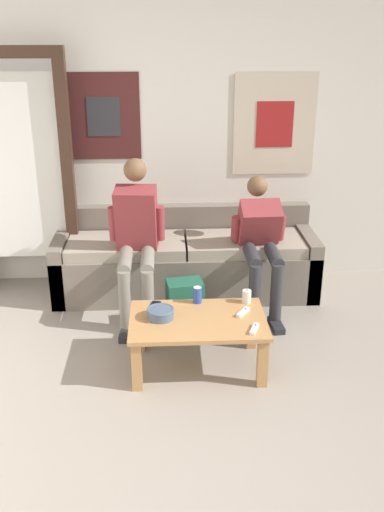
{
  "coord_description": "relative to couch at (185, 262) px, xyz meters",
  "views": [
    {
      "loc": [
        -0.23,
        -2.38,
        2.32
      ],
      "look_at": [
        -0.03,
        1.6,
        0.68
      ],
      "focal_mm": 40.0,
      "sensor_mm": 36.0,
      "label": 1
    }
  ],
  "objects": [
    {
      "name": "game_controller_near_left",
      "position": [
        0.36,
        -1.23,
        0.12
      ],
      "size": [
        0.11,
        0.14,
        0.03
      ],
      "color": "white",
      "rests_on": "coffee_table"
    },
    {
      "name": "backpack",
      "position": [
        -0.03,
        -0.69,
        -0.09
      ],
      "size": [
        0.31,
        0.26,
        0.4
      ],
      "color": "#1E5642",
      "rests_on": "ground_plane"
    },
    {
      "name": "person_seated_teen",
      "position": [
        0.62,
        -0.34,
        0.33
      ],
      "size": [
        0.47,
        0.9,
        1.1
      ],
      "color": "#2D2D33",
      "rests_on": "ground_plane"
    },
    {
      "name": "wall_back",
      "position": [
        0.05,
        0.37,
        0.99
      ],
      "size": [
        10.0,
        0.07,
        2.55
      ],
      "color": "silver",
      "rests_on": "ground_plane"
    },
    {
      "name": "couch",
      "position": [
        0.0,
        0.0,
        0.0
      ],
      "size": [
        2.35,
        0.73,
        0.74
      ],
      "color": "#70665B",
      "rests_on": "ground_plane"
    },
    {
      "name": "cell_phone",
      "position": [
        -0.27,
        -1.08,
        0.11
      ],
      "size": [
        0.09,
        0.15,
        0.01
      ],
      "color": "black",
      "rests_on": "coffee_table"
    },
    {
      "name": "coffee_table",
      "position": [
        0.04,
        -1.28,
        0.04
      ],
      "size": [
        0.96,
        0.61,
        0.39
      ],
      "color": "#B27F4C",
      "rests_on": "ground_plane"
    },
    {
      "name": "door_frame",
      "position": [
        -1.48,
        0.16,
        0.91
      ],
      "size": [
        1.0,
        0.1,
        2.15
      ],
      "color": "#382319",
      "rests_on": "ground_plane"
    },
    {
      "name": "ceramic_bowl",
      "position": [
        -0.23,
        -1.26,
        0.15
      ],
      "size": [
        0.19,
        0.19,
        0.07
      ],
      "color": "#475B75",
      "rests_on": "coffee_table"
    },
    {
      "name": "game_controller_near_right",
      "position": [
        0.41,
        -1.47,
        0.12
      ],
      "size": [
        0.09,
        0.15,
        0.03
      ],
      "color": "white",
      "rests_on": "coffee_table"
    },
    {
      "name": "drink_can_blue",
      "position": [
        0.04,
        -1.03,
        0.17
      ],
      "size": [
        0.07,
        0.07,
        0.12
      ],
      "color": "#28479E",
      "rests_on": "coffee_table"
    },
    {
      "name": "ground_plane",
      "position": [
        0.05,
        -2.43,
        -0.28
      ],
      "size": [
        18.0,
        18.0,
        0.0
      ],
      "primitive_type": "plane",
      "color": "gray"
    },
    {
      "name": "pillar_candle",
      "position": [
        0.41,
        -1.05,
        0.16
      ],
      "size": [
        0.07,
        0.07,
        0.11
      ],
      "color": "silver",
      "rests_on": "coffee_table"
    },
    {
      "name": "person_seated_adult",
      "position": [
        -0.42,
        -0.39,
        0.42
      ],
      "size": [
        0.47,
        0.85,
        1.3
      ],
      "color": "gray",
      "rests_on": "ground_plane"
    }
  ]
}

